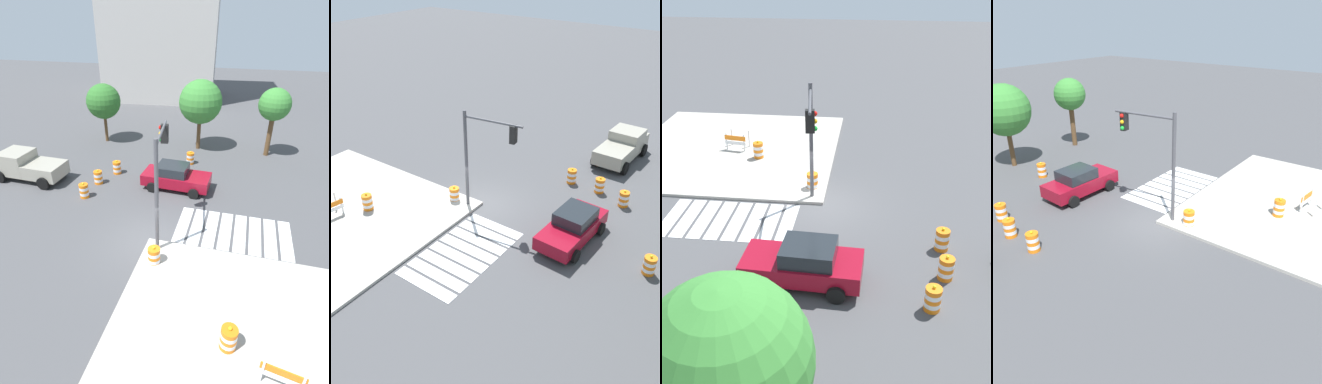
% 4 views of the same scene
% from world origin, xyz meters
% --- Properties ---
extents(ground_plane, '(120.00, 120.00, 0.00)m').
position_xyz_m(ground_plane, '(0.00, 0.00, 0.00)').
color(ground_plane, '#474749').
extents(sidewalk_corner, '(12.00, 12.00, 0.15)m').
position_xyz_m(sidewalk_corner, '(6.00, -6.00, 0.07)').
color(sidewalk_corner, '#ADA89E').
rests_on(sidewalk_corner, ground).
extents(crosswalk_stripes, '(5.85, 3.20, 0.02)m').
position_xyz_m(crosswalk_stripes, '(4.00, 1.80, 0.01)').
color(crosswalk_stripes, silver).
rests_on(crosswalk_stripes, ground).
extents(sports_car, '(4.38, 2.28, 1.63)m').
position_xyz_m(sports_car, '(0.03, 5.57, 0.81)').
color(sports_car, maroon).
rests_on(sports_car, ground).
extents(traffic_barrel_near_corner, '(0.56, 0.56, 1.02)m').
position_xyz_m(traffic_barrel_near_corner, '(-5.09, 4.84, 0.45)').
color(traffic_barrel_near_corner, orange).
rests_on(traffic_barrel_near_corner, ground).
extents(traffic_barrel_crosswalk_end, '(0.56, 0.56, 1.02)m').
position_xyz_m(traffic_barrel_crosswalk_end, '(-5.14, 2.98, 0.45)').
color(traffic_barrel_crosswalk_end, orange).
rests_on(traffic_barrel_crosswalk_end, ground).
extents(traffic_barrel_median_near, '(0.56, 0.56, 1.02)m').
position_xyz_m(traffic_barrel_median_near, '(-4.46, 6.55, 0.45)').
color(traffic_barrel_median_near, orange).
rests_on(traffic_barrel_median_near, ground).
extents(traffic_barrel_median_far, '(0.56, 0.56, 1.02)m').
position_xyz_m(traffic_barrel_median_far, '(0.27, 9.50, 0.45)').
color(traffic_barrel_median_far, orange).
rests_on(traffic_barrel_median_far, ground).
extents(traffic_barrel_far_curb, '(0.56, 0.56, 1.02)m').
position_xyz_m(traffic_barrel_far_curb, '(0.71, -1.50, 0.45)').
color(traffic_barrel_far_curb, orange).
rests_on(traffic_barrel_far_curb, ground).
extents(traffic_barrel_on_sidewalk, '(0.56, 0.56, 1.02)m').
position_xyz_m(traffic_barrel_on_sidewalk, '(4.23, -4.74, 0.60)').
color(traffic_barrel_on_sidewalk, orange).
rests_on(traffic_barrel_on_sidewalk, sidewalk_corner).
extents(construction_barricade, '(1.34, 0.95, 1.00)m').
position_xyz_m(construction_barricade, '(5.80, -5.80, 0.72)').
color(construction_barricade, silver).
rests_on(construction_barricade, sidewalk_corner).
extents(traffic_light_pole, '(0.74, 3.27, 5.50)m').
position_xyz_m(traffic_light_pole, '(0.43, 0.53, 3.91)').
color(traffic_light_pole, '#4C4C51').
rests_on(traffic_light_pole, sidewalk_corner).
extents(street_tree_streetside_near, '(3.41, 3.41, 5.60)m').
position_xyz_m(street_tree_streetside_near, '(0.33, 12.73, 3.88)').
color(street_tree_streetside_near, brown).
rests_on(street_tree_streetside_near, ground).
extents(street_tree_streetside_far, '(2.40, 2.40, 5.26)m').
position_xyz_m(street_tree_streetside_far, '(5.90, 12.74, 3.98)').
color(street_tree_streetside_far, brown).
rests_on(street_tree_streetside_far, ground).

